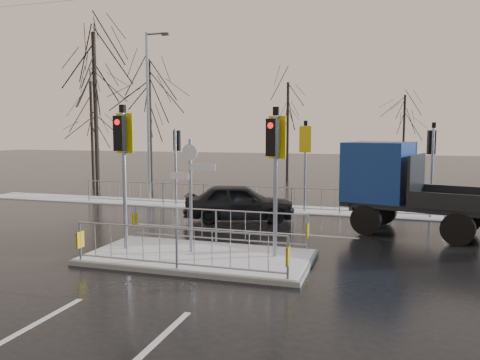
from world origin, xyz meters
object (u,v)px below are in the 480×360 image
(traffic_island, at_px, (198,245))
(street_lamp_left, at_px, (149,109))
(car_far_lane, at_px, (239,202))
(flatbed_truck, at_px, (407,185))

(traffic_island, bearing_deg, street_lamp_left, 124.07)
(car_far_lane, bearing_deg, traffic_island, 168.80)
(car_far_lane, relative_size, flatbed_truck, 0.60)
(car_far_lane, xyz_separation_m, flatbed_truck, (6.02, -0.37, 0.91))
(traffic_island, height_order, flatbed_truck, traffic_island)
(traffic_island, xyz_separation_m, car_far_lane, (-0.56, 5.56, 0.33))
(flatbed_truck, bearing_deg, traffic_island, -136.38)
(flatbed_truck, bearing_deg, car_far_lane, 176.52)
(traffic_island, distance_m, car_far_lane, 5.60)
(traffic_island, relative_size, car_far_lane, 1.43)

